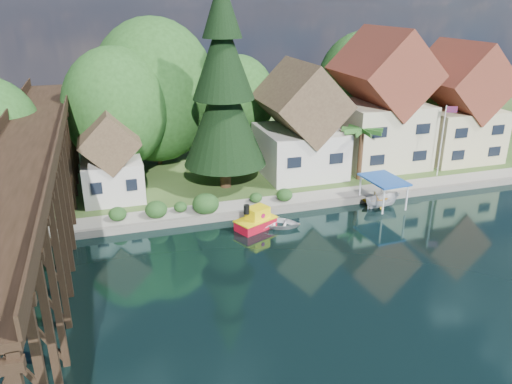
% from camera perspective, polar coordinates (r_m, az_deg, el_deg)
% --- Properties ---
extents(ground, '(140.00, 140.00, 0.00)m').
position_cam_1_polar(ground, '(34.78, 3.95, -7.92)').
color(ground, black).
rests_on(ground, ground).
extents(bank, '(140.00, 52.00, 0.50)m').
position_cam_1_polar(bank, '(65.38, -6.86, 6.38)').
color(bank, '#324F1F').
rests_on(bank, ground).
extents(seawall, '(60.00, 0.40, 0.62)m').
position_cam_1_polar(seawall, '(42.67, 5.12, -1.73)').
color(seawall, slate).
rests_on(seawall, ground).
extents(promenade, '(50.00, 2.60, 0.06)m').
position_cam_1_polar(promenade, '(44.43, 6.89, -0.53)').
color(promenade, gray).
rests_on(promenade, bank).
extents(trestle_bridge, '(4.12, 44.18, 9.30)m').
position_cam_1_polar(trestle_bridge, '(35.64, -23.91, 0.41)').
color(trestle_bridge, black).
rests_on(trestle_bridge, ground).
extents(house_left, '(7.64, 8.64, 11.02)m').
position_cam_1_polar(house_left, '(49.26, 5.04, 7.37)').
color(house_left, beige).
rests_on(house_left, bank).
extents(house_center, '(8.65, 9.18, 13.89)m').
position_cam_1_polar(house_center, '(53.41, 13.98, 9.33)').
color(house_center, beige).
rests_on(house_center, bank).
extents(house_right, '(8.15, 8.64, 12.45)m').
position_cam_1_polar(house_right, '(58.26, 21.90, 8.75)').
color(house_right, beige).
rests_on(house_right, bank).
extents(shed, '(5.09, 5.40, 7.85)m').
position_cam_1_polar(shed, '(44.66, -16.21, 3.36)').
color(shed, beige).
rests_on(shed, bank).
extents(bg_trees, '(49.90, 13.30, 10.57)m').
position_cam_1_polar(bg_trees, '(51.85, -3.38, 10.55)').
color(bg_trees, '#382314').
rests_on(bg_trees, bank).
extents(shrubs, '(15.76, 2.47, 1.70)m').
position_cam_1_polar(shrubs, '(41.16, -6.66, -1.29)').
color(shrubs, '#183914').
rests_on(shrubs, bank).
extents(conifer, '(7.47, 7.47, 18.40)m').
position_cam_1_polar(conifer, '(44.33, -3.73, 11.42)').
color(conifer, '#382314').
rests_on(conifer, bank).
extents(palm_tree, '(5.00, 5.00, 5.36)m').
position_cam_1_polar(palm_tree, '(48.18, 12.04, 6.72)').
color(palm_tree, '#382314').
rests_on(palm_tree, bank).
extents(flagpole, '(1.03, 0.48, 7.01)m').
position_cam_1_polar(flagpole, '(51.50, 20.71, 6.30)').
color(flagpole, white).
rests_on(flagpole, bank).
extents(tugboat, '(3.63, 2.92, 2.32)m').
position_cam_1_polar(tugboat, '(39.11, 0.00, -3.25)').
color(tugboat, '#AC0B1F').
rests_on(tugboat, ground).
extents(boat_white_a, '(4.46, 4.03, 0.76)m').
position_cam_1_polar(boat_white_a, '(39.61, 2.48, -3.44)').
color(boat_white_a, white).
rests_on(boat_white_a, ground).
extents(boat_canopy, '(3.35, 4.23, 2.62)m').
position_cam_1_polar(boat_canopy, '(44.24, 14.26, -0.33)').
color(boat_canopy, silver).
rests_on(boat_canopy, ground).
extents(boat_yellow, '(2.77, 2.46, 1.33)m').
position_cam_1_polar(boat_yellow, '(44.82, 13.57, -0.61)').
color(boat_yellow, yellow).
rests_on(boat_yellow, ground).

